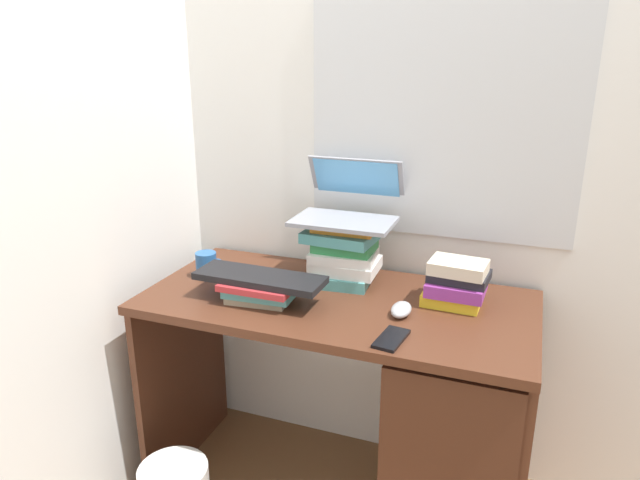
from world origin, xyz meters
TOP-DOWN VIEW (x-y plane):
  - wall_back at (0.00, 0.35)m, footprint 6.00×0.06m
  - wall_left at (-0.73, 0.00)m, footprint 0.05×6.00m
  - desk at (0.32, -0.02)m, footprint 1.26×0.60m
  - book_stack_tall at (-0.03, 0.15)m, footprint 0.26×0.21m
  - book_stack_keyboard_riser at (-0.22, -0.10)m, footprint 0.24×0.17m
  - book_stack_side at (0.36, 0.09)m, footprint 0.20×0.17m
  - laptop at (-0.03, 0.21)m, footprint 0.34×0.31m
  - keyboard at (-0.22, -0.10)m, footprint 0.42×0.15m
  - computer_mouse at (0.22, -0.05)m, footprint 0.06×0.10m
  - mug at (-0.49, 0.02)m, footprint 0.11×0.07m
  - cell_phone at (0.23, -0.22)m, footprint 0.08×0.14m

SIDE VIEW (x-z plane):
  - desk at x=0.32m, z-range 0.03..0.81m
  - cell_phone at x=0.23m, z-range 0.78..0.79m
  - computer_mouse at x=0.22m, z-range 0.78..0.81m
  - book_stack_keyboard_riser at x=-0.22m, z-range 0.78..0.85m
  - mug at x=-0.49m, z-range 0.78..0.87m
  - book_stack_side at x=0.36m, z-range 0.77..0.92m
  - keyboard at x=-0.22m, z-range 0.85..0.87m
  - book_stack_tall at x=-0.03m, z-range 0.78..0.99m
  - laptop at x=-0.03m, z-range 0.94..1.14m
  - wall_left at x=-0.73m, z-range 0.00..2.60m
  - wall_back at x=0.00m, z-range 0.00..2.60m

